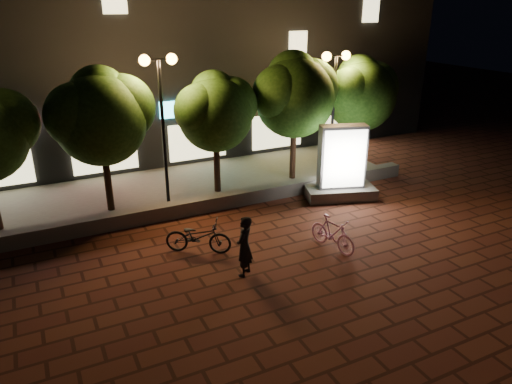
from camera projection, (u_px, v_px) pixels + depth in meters
ground at (272, 259)px, 13.62m from camera, size 80.00×80.00×0.00m
retaining_wall at (219, 202)px, 16.87m from camera, size 16.00×0.45×0.50m
sidewalk at (196, 185)px, 19.03m from camera, size 16.00×5.00×0.08m
building_block at (145, 43)px, 22.60m from camera, size 28.00×8.12×11.30m
tree_left at (101, 114)px, 15.49m from camera, size 3.60×3.00×4.89m
tree_mid at (216, 109)px, 17.21m from camera, size 3.24×2.70×4.50m
tree_right at (295, 92)px, 18.43m from camera, size 3.72×3.10×5.07m
tree_far_right at (361, 91)px, 19.81m from camera, size 3.48×2.90×4.76m
street_lamp_left at (161, 92)px, 15.85m from camera, size 1.26×0.36×5.18m
street_lamp_right at (335, 82)px, 18.76m from camera, size 1.26×0.36×4.98m
ad_kiosk at (341, 169)px, 17.49m from camera, size 2.81×2.00×2.76m
scooter_pink at (333, 233)px, 13.97m from camera, size 0.84×1.76×1.02m
rider at (244, 246)px, 12.53m from camera, size 0.73×0.71×1.69m
scooter_parked at (198, 237)px, 13.79m from camera, size 2.00×1.60×1.02m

